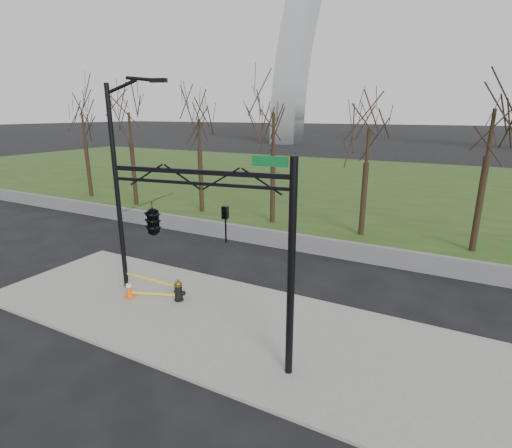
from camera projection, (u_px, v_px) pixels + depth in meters
The scene contains 10 objects.
ground at pixel (215, 320), 13.49m from camera, with size 500.00×500.00×0.00m, color black.
sidewalk at pixel (215, 319), 13.47m from camera, with size 18.00×6.00×0.10m, color slate.
grass_strip at pixel (381, 184), 38.96m from camera, with size 120.00×40.00×0.06m, color #283F17.
guardrail at pixel (300, 243), 20.16m from camera, with size 60.00×0.30×0.90m, color #59595B.
tree_row at pixel (272, 165), 24.25m from camera, with size 38.76×4.00×7.64m.
fire_hydrant at pixel (179, 291), 14.62m from camera, with size 0.52×0.34×0.85m.
traffic_cone at pixel (129, 289), 14.88m from camera, with size 0.38×0.38×0.70m.
street_light at pixel (121, 175), 14.67m from camera, with size 2.33×0.85×8.21m.
traffic_signal_mast at pixel (177, 220), 10.56m from camera, with size 5.05×2.54×6.00m.
caution_tape at pixel (152, 285), 15.03m from camera, with size 2.75×0.71×0.43m.
Camera 1 is at (6.90, -9.96, 6.97)m, focal length 27.17 mm.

